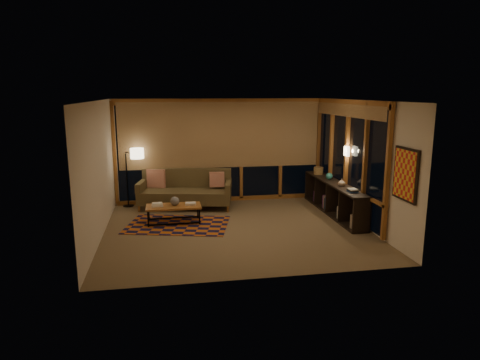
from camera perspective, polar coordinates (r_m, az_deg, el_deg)
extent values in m
cube|color=brown|center=(9.19, -0.51, -6.53)|extent=(5.50, 5.00, 0.01)
cube|color=white|center=(8.73, -0.55, 10.55)|extent=(5.50, 5.00, 0.01)
cube|color=beige|center=(11.30, -2.61, 3.95)|extent=(5.50, 0.01, 2.70)
cube|color=beige|center=(6.46, 3.10, -1.99)|extent=(5.50, 0.01, 2.70)
cube|color=beige|center=(8.84, -18.40, 1.17)|extent=(0.01, 5.00, 2.70)
cube|color=beige|center=(9.69, 15.74, 2.21)|extent=(0.01, 5.00, 2.70)
cube|color=#B75415|center=(9.54, -8.29, -5.92)|extent=(2.46, 1.93, 0.01)
sphere|color=#353535|center=(9.59, -8.69, -2.76)|extent=(0.26, 0.26, 0.20)
cylinder|color=#A37A4F|center=(11.29, 10.42, 1.23)|extent=(0.29, 0.29, 0.18)
sphere|color=#28756F|center=(10.66, 11.81, 0.51)|extent=(0.20, 0.20, 0.17)
imported|color=tan|center=(9.97, 13.41, -0.31)|extent=(0.19, 0.19, 0.17)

